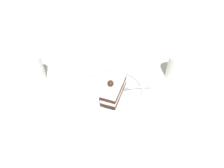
{
  "coord_description": "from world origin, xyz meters",
  "views": [
    {
      "loc": [
        -0.4,
        0.22,
        0.54
      ],
      "look_at": [
        0.02,
        -0.02,
        0.05
      ],
      "focal_mm": 32.58,
      "sensor_mm": 36.0,
      "label": 1
    }
  ],
  "objects_px": {
    "drink_glass_near": "(176,68)",
    "drink_glass_far": "(36,69)",
    "dessert_plate": "(112,92)",
    "fork": "(136,87)",
    "whipped_cream_dollop": "(121,73)",
    "cake_slice": "(113,88)"
  },
  "relations": [
    {
      "from": "drink_glass_near",
      "to": "drink_glass_far",
      "type": "relative_size",
      "value": 0.93
    },
    {
      "from": "dessert_plate",
      "to": "drink_glass_far",
      "type": "bearing_deg",
      "value": 44.6
    },
    {
      "from": "fork",
      "to": "whipped_cream_dollop",
      "type": "bearing_deg",
      "value": 8.87
    },
    {
      "from": "drink_glass_near",
      "to": "drink_glass_far",
      "type": "bearing_deg",
      "value": 61.0
    },
    {
      "from": "cake_slice",
      "to": "fork",
      "type": "bearing_deg",
      "value": -100.51
    },
    {
      "from": "fork",
      "to": "drink_glass_far",
      "type": "distance_m",
      "value": 0.37
    },
    {
      "from": "cake_slice",
      "to": "drink_glass_far",
      "type": "bearing_deg",
      "value": 41.41
    },
    {
      "from": "dessert_plate",
      "to": "drink_glass_near",
      "type": "bearing_deg",
      "value": -100.27
    },
    {
      "from": "drink_glass_far",
      "to": "drink_glass_near",
      "type": "bearing_deg",
      "value": -119.0
    },
    {
      "from": "cake_slice",
      "to": "drink_glass_near",
      "type": "relative_size",
      "value": 1.37
    },
    {
      "from": "whipped_cream_dollop",
      "to": "dessert_plate",
      "type": "bearing_deg",
      "value": 124.34
    },
    {
      "from": "drink_glass_far",
      "to": "whipped_cream_dollop",
      "type": "bearing_deg",
      "value": -121.09
    },
    {
      "from": "whipped_cream_dollop",
      "to": "fork",
      "type": "xyz_separation_m",
      "value": [
        -0.08,
        -0.01,
        -0.01
      ]
    },
    {
      "from": "whipped_cream_dollop",
      "to": "fork",
      "type": "bearing_deg",
      "value": -171.13
    },
    {
      "from": "dessert_plate",
      "to": "drink_glass_near",
      "type": "xyz_separation_m",
      "value": [
        -0.05,
        -0.25,
        0.03
      ]
    },
    {
      "from": "fork",
      "to": "drink_glass_far",
      "type": "bearing_deg",
      "value": 49.48
    },
    {
      "from": "drink_glass_near",
      "to": "cake_slice",
      "type": "bearing_deg",
      "value": 83.93
    },
    {
      "from": "whipped_cream_dollop",
      "to": "drink_glass_near",
      "type": "height_order",
      "value": "drink_glass_near"
    },
    {
      "from": "cake_slice",
      "to": "drink_glass_far",
      "type": "distance_m",
      "value": 0.3
    },
    {
      "from": "drink_glass_near",
      "to": "fork",
      "type": "bearing_deg",
      "value": 86.07
    },
    {
      "from": "fork",
      "to": "dessert_plate",
      "type": "bearing_deg",
      "value": 66.52
    },
    {
      "from": "fork",
      "to": "drink_glass_far",
      "type": "height_order",
      "value": "drink_glass_far"
    }
  ]
}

